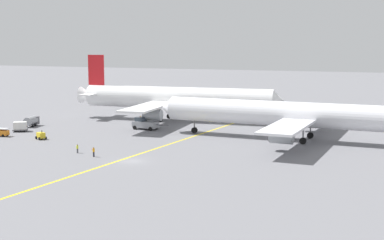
{
  "coord_description": "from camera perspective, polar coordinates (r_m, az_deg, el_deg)",
  "views": [
    {
      "loc": [
        42.4,
        -79.37,
        19.46
      ],
      "look_at": [
        1.62,
        22.69,
        4.0
      ],
      "focal_mm": 51.64,
      "sensor_mm": 36.0,
      "label": 1
    }
  ],
  "objects": [
    {
      "name": "ground_plane",
      "position": [
        92.06,
        -6.21,
        -4.24
      ],
      "size": [
        600.0,
        600.0,
        0.0
      ],
      "primitive_type": "plane",
      "color": "slate"
    },
    {
      "name": "taxiway_stripe",
      "position": [
        101.3,
        -4.13,
        -3.09
      ],
      "size": [
        12.36,
        119.46,
        0.01
      ],
      "primitive_type": "cube",
      "rotation": [
        0.0,
        0.0,
        -0.1
      ],
      "color": "yellow",
      "rests_on": "ground"
    },
    {
      "name": "airliner_at_gate_left",
      "position": [
        137.51,
        -1.7,
        2.26
      ],
      "size": [
        53.67,
        48.83,
        16.33
      ],
      "color": "white",
      "rests_on": "ground"
    },
    {
      "name": "airliner_being_pushed",
      "position": [
        111.93,
        10.31,
        0.54
      ],
      "size": [
        57.44,
        43.44,
        15.28
      ],
      "color": "silver",
      "rests_on": "ground"
    },
    {
      "name": "pushback_tug",
      "position": [
        124.86,
        -4.89,
        -0.39
      ],
      "size": [
        9.05,
        3.35,
        3.05
      ],
      "color": "gray",
      "rests_on": "ground"
    },
    {
      "name": "gse_container_dolly_flat",
      "position": [
        127.28,
        -17.33,
        -0.62
      ],
      "size": [
        3.88,
        3.63,
        2.15
      ],
      "color": "slate",
      "rests_on": "ground"
    },
    {
      "name": "gse_baggage_cart_trailing",
      "position": [
        121.86,
        -19.03,
        -1.21
      ],
      "size": [
        2.81,
        1.72,
        1.71
      ],
      "color": "orange",
      "rests_on": "ground"
    },
    {
      "name": "gse_gpu_cart_small",
      "position": [
        115.88,
        -15.34,
        -1.55
      ],
      "size": [
        2.61,
        2.42,
        1.9
      ],
      "color": "gold",
      "rests_on": "ground"
    },
    {
      "name": "gse_fuel_bowser_stubby",
      "position": [
        134.19,
        -16.22,
        -0.08
      ],
      "size": [
        3.0,
        5.21,
        2.4
      ],
      "color": "gray",
      "rests_on": "ground"
    },
    {
      "name": "ground_crew_ramp_agent_by_cones",
      "position": [
        100.08,
        -11.75,
        -2.9
      ],
      "size": [
        0.36,
        0.36,
        1.58
      ],
      "color": "#4C4C51",
      "rests_on": "ground"
    },
    {
      "name": "ground_crew_marshaller_foreground",
      "position": [
        96.26,
        -10.12,
        -3.24
      ],
      "size": [
        0.5,
        0.36,
        1.7
      ],
      "color": "black",
      "rests_on": "ground"
    }
  ]
}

